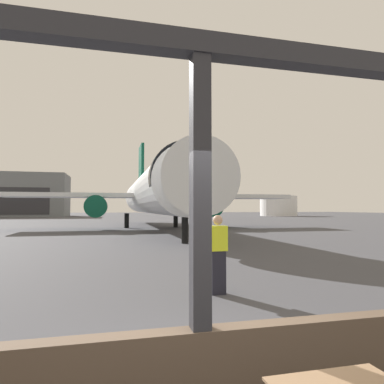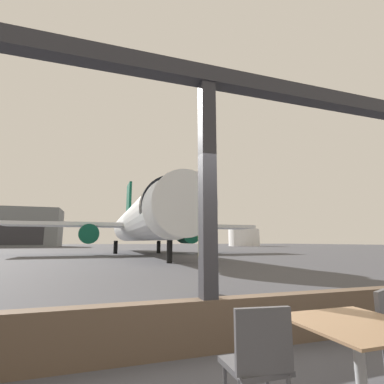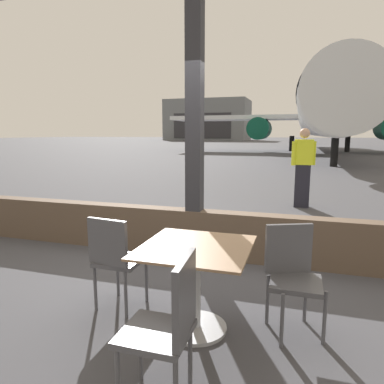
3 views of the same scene
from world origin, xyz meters
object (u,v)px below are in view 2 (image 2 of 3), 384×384
at_px(dining_table, 360,361).
at_px(fuel_storage_tank, 244,238).
at_px(ground_crew_worker, 207,258).
at_px(distant_hangar, 19,227).
at_px(cafe_chair_aisle_left, 259,358).
at_px(airplane, 141,222).

distance_m(dining_table, fuel_storage_tank, 83.24).
bearing_deg(ground_crew_worker, distant_hangar, 106.05).
distance_m(cafe_chair_aisle_left, distant_hangar, 86.25).
distance_m(dining_table, ground_crew_worker, 5.49).
height_order(dining_table, ground_crew_worker, ground_crew_worker).
xyz_separation_m(ground_crew_worker, fuel_storage_tank, (37.76, 68.30, 1.55)).
bearing_deg(distant_hangar, airplane, -66.29).
relative_size(ground_crew_worker, fuel_storage_tank, 0.20).
xyz_separation_m(dining_table, airplane, (2.43, 28.81, 2.89)).
xyz_separation_m(dining_table, distant_hangar, (-21.66, 83.66, 4.49)).
bearing_deg(distant_hangar, dining_table, -75.49).
bearing_deg(airplane, fuel_storage_tank, 51.13).
bearing_deg(cafe_chair_aisle_left, airplane, 83.60).
height_order(cafe_chair_aisle_left, ground_crew_worker, ground_crew_worker).
relative_size(cafe_chair_aisle_left, fuel_storage_tank, 0.10).
distance_m(airplane, fuel_storage_tank, 57.67).
bearing_deg(ground_crew_worker, cafe_chair_aisle_left, -107.27).
xyz_separation_m(airplane, distant_hangar, (-24.09, 54.85, 1.60)).
bearing_deg(fuel_storage_tank, airplane, -128.87).
bearing_deg(fuel_storage_tank, ground_crew_worker, -118.94).
height_order(dining_table, airplane, airplane).
relative_size(cafe_chair_aisle_left, ground_crew_worker, 0.51).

